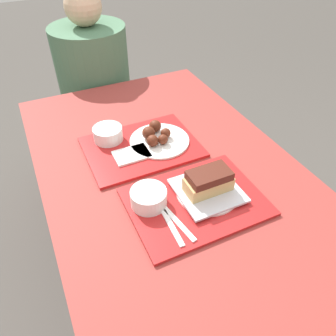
# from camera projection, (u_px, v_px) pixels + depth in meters

# --- Properties ---
(ground_plane) EXTENTS (12.00, 12.00, 0.00)m
(ground_plane) POSITION_uv_depth(u_px,v_px,m) (171.00, 284.00, 1.67)
(ground_plane) COLOR #4C4742
(picnic_table) EXTENTS (0.89, 1.48, 0.77)m
(picnic_table) POSITION_uv_depth(u_px,v_px,m) (172.00, 192.00, 1.23)
(picnic_table) COLOR maroon
(picnic_table) RESTS_ON ground_plane
(picnic_bench_far) EXTENTS (0.84, 0.28, 0.46)m
(picnic_bench_far) POSITION_uv_depth(u_px,v_px,m) (106.00, 126.00, 2.07)
(picnic_bench_far) COLOR maroon
(picnic_bench_far) RESTS_ON ground_plane
(tray_near) EXTENTS (0.42, 0.32, 0.01)m
(tray_near) POSITION_uv_depth(u_px,v_px,m) (194.00, 202.00, 1.04)
(tray_near) COLOR red
(tray_near) RESTS_ON picnic_table
(tray_far) EXTENTS (0.42, 0.32, 0.01)m
(tray_far) POSITION_uv_depth(u_px,v_px,m) (142.00, 147.00, 1.26)
(tray_far) COLOR red
(tray_far) RESTS_ON picnic_table
(bowl_coleslaw_near) EXTENTS (0.11, 0.11, 0.05)m
(bowl_coleslaw_near) POSITION_uv_depth(u_px,v_px,m) (149.00, 197.00, 1.01)
(bowl_coleslaw_near) COLOR white
(bowl_coleslaw_near) RESTS_ON tray_near
(brisket_sandwich_plate) EXTENTS (0.21, 0.21, 0.09)m
(brisket_sandwich_plate) POSITION_uv_depth(u_px,v_px,m) (208.00, 186.00, 1.05)
(brisket_sandwich_plate) COLOR white
(brisket_sandwich_plate) RESTS_ON tray_near
(plastic_fork_near) EXTENTS (0.02, 0.17, 0.00)m
(plastic_fork_near) POSITION_uv_depth(u_px,v_px,m) (171.00, 224.00, 0.97)
(plastic_fork_near) COLOR white
(plastic_fork_near) RESTS_ON tray_near
(plastic_knife_near) EXTENTS (0.04, 0.17, 0.00)m
(plastic_knife_near) POSITION_uv_depth(u_px,v_px,m) (177.00, 222.00, 0.97)
(plastic_knife_near) COLOR white
(plastic_knife_near) RESTS_ON tray_near
(bowl_coleslaw_far) EXTENTS (0.11, 0.11, 0.05)m
(bowl_coleslaw_far) POSITION_uv_depth(u_px,v_px,m) (108.00, 133.00, 1.27)
(bowl_coleslaw_far) COLOR white
(bowl_coleslaw_far) RESTS_ON tray_far
(wings_plate_far) EXTENTS (0.23, 0.23, 0.06)m
(wings_plate_far) POSITION_uv_depth(u_px,v_px,m) (157.00, 137.00, 1.27)
(wings_plate_far) COLOR white
(wings_plate_far) RESTS_ON tray_far
(napkin_far) EXTENTS (0.13, 0.09, 0.01)m
(napkin_far) POSITION_uv_depth(u_px,v_px,m) (132.00, 154.00, 1.21)
(napkin_far) COLOR white
(napkin_far) RESTS_ON tray_far
(person_seated_across) EXTENTS (0.40, 0.40, 0.73)m
(person_seated_across) POSITION_uv_depth(u_px,v_px,m) (93.00, 72.00, 1.82)
(person_seated_across) COLOR #477051
(person_seated_across) RESTS_ON picnic_bench_far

